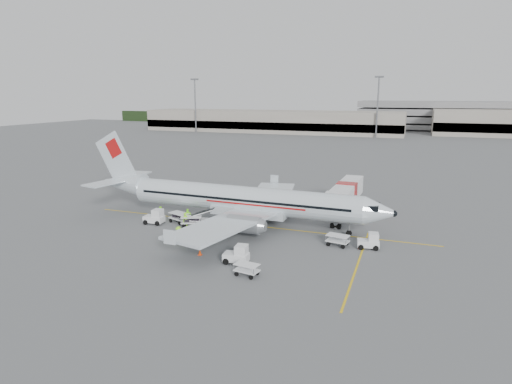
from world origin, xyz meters
TOP-DOWN VIEW (x-y plane):
  - ground at (0.00, 0.00)m, footprint 360.00×360.00m
  - stripe_lead at (0.00, 0.00)m, footprint 44.00×0.20m
  - stripe_cross at (14.00, -8.00)m, footprint 0.20×20.00m
  - terminal_west at (-40.00, 130.00)m, footprint 110.00×22.00m
  - parking_garage at (25.00, 160.00)m, footprint 62.00×24.00m
  - treeline at (0.00, 175.00)m, footprint 300.00×3.00m
  - mast_west at (-70.00, 118.00)m, footprint 3.20×1.20m
  - mast_center at (5.00, 118.00)m, footprint 3.20×1.20m
  - aircraft at (-1.12, 0.39)m, footprint 39.54×31.35m
  - jet_bridge at (10.32, 8.49)m, footprint 3.80×16.96m
  - belt_loader at (-6.03, -2.00)m, footprint 5.39×2.60m
  - tug_fore at (14.46, -3.27)m, footprint 2.39×1.61m
  - tug_mid at (2.99, -11.72)m, footprint 2.47×1.53m
  - tug_aft at (-11.56, -3.46)m, footprint 2.51×1.53m
  - cart_loaded_a at (-8.85, -2.00)m, footprint 2.84×2.22m
  - cart_loaded_b at (-6.62, -2.91)m, footprint 2.86×2.37m
  - cart_empty_a at (5.04, -14.13)m, footprint 2.31×1.58m
  - cart_empty_b at (11.32, -3.62)m, footprint 2.53×1.76m
  - cone_nose at (13.72, -3.70)m, footprint 0.37×0.37m
  - cone_port at (-1.66, 14.00)m, footprint 0.40×0.40m
  - cone_stbd at (-1.23, -11.07)m, footprint 0.38×0.38m
  - crew_a at (-7.13, -3.41)m, footprint 0.79×0.74m
  - crew_b at (-11.84, -1.50)m, footprint 1.04×1.02m
  - crew_c at (-5.09, -8.56)m, footprint 0.81×1.25m
  - crew_d at (-7.74, -1.71)m, footprint 1.15×0.79m

SIDE VIEW (x-z plane):
  - ground at x=0.00m, z-range 0.00..0.00m
  - stripe_lead at x=0.00m, z-range 0.00..0.01m
  - stripe_cross at x=14.00m, z-range 0.00..0.01m
  - cone_nose at x=13.72m, z-range 0.00..0.60m
  - cone_stbd at x=-1.23m, z-range 0.00..0.62m
  - cone_port at x=-1.66m, z-range 0.00..0.65m
  - cart_empty_a at x=5.04m, z-range 0.00..1.12m
  - cart_empty_b at x=11.32m, z-range 0.00..1.21m
  - cart_loaded_b at x=-6.62m, z-range 0.00..1.29m
  - cart_loaded_a at x=-8.85m, z-range 0.00..1.30m
  - crew_b at x=-11.84m, z-range 0.00..1.69m
  - tug_fore at x=14.46m, z-range 0.00..1.71m
  - crew_a at x=-7.13m, z-range 0.00..1.81m
  - crew_d at x=-7.74m, z-range 0.00..1.82m
  - crew_c at x=-5.09m, z-range 0.00..1.83m
  - tug_mid at x=2.99m, z-range 0.00..1.83m
  - tug_aft at x=-11.56m, z-range 0.00..1.88m
  - belt_loader at x=-6.03m, z-range 0.00..2.81m
  - jet_bridge at x=10.32m, z-range 0.00..4.42m
  - treeline at x=0.00m, z-range 0.00..6.00m
  - terminal_west at x=-40.00m, z-range 0.00..9.00m
  - aircraft at x=-1.12m, z-range 0.00..10.70m
  - parking_garage at x=25.00m, z-range 0.00..14.00m
  - mast_west at x=-70.00m, z-range 0.00..22.00m
  - mast_center at x=5.00m, z-range 0.00..22.00m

